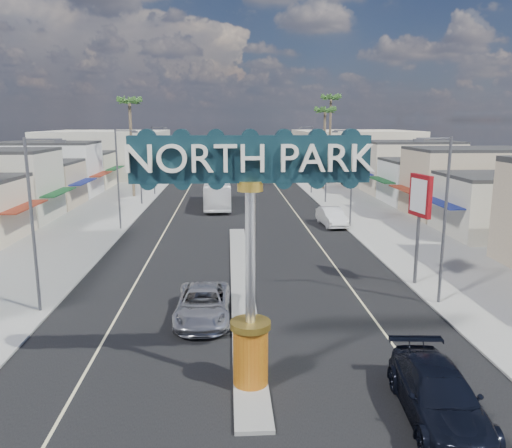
{
  "coord_description": "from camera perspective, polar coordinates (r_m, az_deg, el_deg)",
  "views": [
    {
      "loc": [
        -0.76,
        -15.07,
        9.81
      ],
      "look_at": [
        0.71,
        11.03,
        4.36
      ],
      "focal_mm": 35.0,
      "sensor_mm": 36.0,
      "label": 1
    }
  ],
  "objects": [
    {
      "name": "traffic_signal_left",
      "position": [
        59.92,
        -11.37,
        6.25
      ],
      "size": [
        5.09,
        0.45,
        6.0
      ],
      "color": "#47474C",
      "rests_on": "ground"
    },
    {
      "name": "traffic_signal_right",
      "position": [
        60.16,
        6.33,
        6.43
      ],
      "size": [
        5.09,
        0.45,
        6.0
      ],
      "color": "#47474C",
      "rests_on": "ground"
    },
    {
      "name": "streetlight_l_near",
      "position": [
        27.29,
        -23.94,
        0.75
      ],
      "size": [
        2.03,
        0.22,
        9.0
      ],
      "color": "#47474C",
      "rests_on": "ground"
    },
    {
      "name": "ground",
      "position": [
        46.13,
        -2.22,
        -0.51
      ],
      "size": [
        160.0,
        160.0,
        0.0
      ],
      "primitive_type": "plane",
      "color": "gray",
      "rests_on": "ground"
    },
    {
      "name": "gateway_sign",
      "position": [
        17.51,
        -0.66,
        -1.03
      ],
      "size": [
        8.2,
        1.5,
        9.15
      ],
      "color": "#B3420D",
      "rests_on": "median_island"
    },
    {
      "name": "streetlight_r_near",
      "position": [
        27.87,
        20.51,
        1.23
      ],
      "size": [
        2.03,
        0.22,
        9.0
      ],
      "color": "#47474C",
      "rests_on": "ground"
    },
    {
      "name": "palm_left_far",
      "position": [
        66.24,
        -14.25,
        12.89
      ],
      "size": [
        2.6,
        2.6,
        13.1
      ],
      "color": "brown",
      "rests_on": "ground"
    },
    {
      "name": "streetlight_l_far",
      "position": [
        67.93,
        -11.52,
        7.54
      ],
      "size": [
        2.03,
        0.22,
        9.0
      ],
      "color": "#47474C",
      "rests_on": "ground"
    },
    {
      "name": "streetlight_r_far",
      "position": [
        68.17,
        6.28,
        7.72
      ],
      "size": [
        2.03,
        0.22,
        9.0
      ],
      "color": "#47474C",
      "rests_on": "ground"
    },
    {
      "name": "bank_pylon_sign",
      "position": [
        30.84,
        18.23,
        2.42
      ],
      "size": [
        0.62,
        2.07,
        6.6
      ],
      "rotation": [
        0.0,
        0.0,
        0.18
      ],
      "color": "#47474C",
      "rests_on": "sidewalk_right"
    },
    {
      "name": "median_island",
      "position": [
        30.67,
        -1.66,
        -6.72
      ],
      "size": [
        1.3,
        30.0,
        0.16
      ],
      "primitive_type": "cube",
      "color": "gray",
      "rests_on": "ground"
    },
    {
      "name": "storefront_row_right",
      "position": [
        63.5,
        19.81,
        4.93
      ],
      "size": [
        12.0,
        42.0,
        6.0
      ],
      "primitive_type": "cube",
      "color": "#B7B29E",
      "rests_on": "ground"
    },
    {
      "name": "suv_right",
      "position": [
        18.55,
        20.14,
        -17.86
      ],
      "size": [
        2.86,
        6.08,
        1.71
      ],
      "primitive_type": "imported",
      "rotation": [
        0.0,
        0.0,
        -0.08
      ],
      "color": "black",
      "rests_on": "ground"
    },
    {
      "name": "backdrop_far_right",
      "position": [
        93.09,
        11.03,
        7.98
      ],
      "size": [
        20.0,
        20.0,
        8.0
      ],
      "primitive_type": "cube",
      "color": "beige",
      "rests_on": "ground"
    },
    {
      "name": "city_bus",
      "position": [
        57.83,
        -4.44,
        3.69
      ],
      "size": [
        3.09,
        12.32,
        3.42
      ],
      "primitive_type": "imported",
      "rotation": [
        0.0,
        0.0,
        0.02
      ],
      "color": "white",
      "rests_on": "ground"
    },
    {
      "name": "sidewalk_left",
      "position": [
        47.98,
        -19.18,
        -0.61
      ],
      "size": [
        8.0,
        120.0,
        0.12
      ],
      "primitive_type": "cube",
      "color": "gray",
      "rests_on": "ground"
    },
    {
      "name": "streetlight_l_mid",
      "position": [
        46.34,
        -15.34,
        5.49
      ],
      "size": [
        2.03,
        0.22,
        9.0
      ],
      "color": "#47474C",
      "rests_on": "ground"
    },
    {
      "name": "backdrop_far_left",
      "position": [
        92.73,
        -16.63,
        7.7
      ],
      "size": [
        20.0,
        20.0,
        8.0
      ],
      "primitive_type": "cube",
      "color": "#B7B29E",
      "rests_on": "ground"
    },
    {
      "name": "streetlight_r_mid",
      "position": [
        46.68,
        10.71,
        5.74
      ],
      "size": [
        2.03,
        0.22,
        9.0
      ],
      "color": "#47474C",
      "rests_on": "ground"
    },
    {
      "name": "storefront_row_left",
      "position": [
        62.92,
        -24.97,
        4.47
      ],
      "size": [
        12.0,
        42.0,
        6.0
      ],
      "primitive_type": "cube",
      "color": "beige",
      "rests_on": "ground"
    },
    {
      "name": "palm_right_mid",
      "position": [
        72.4,
        7.9,
        12.3
      ],
      "size": [
        2.6,
        2.6,
        12.1
      ],
      "color": "brown",
      "rests_on": "ground"
    },
    {
      "name": "road",
      "position": [
        46.13,
        -2.22,
        -0.5
      ],
      "size": [
        20.0,
        120.0,
        0.01
      ],
      "primitive_type": "cube",
      "color": "black",
      "rests_on": "ground"
    },
    {
      "name": "sidewalk_right",
      "position": [
        48.42,
        14.58,
        -0.22
      ],
      "size": [
        8.0,
        120.0,
        0.12
      ],
      "primitive_type": "cube",
      "color": "gray",
      "rests_on": "ground"
    },
    {
      "name": "car_parked_right",
      "position": [
        47.67,
        8.64,
        0.83
      ],
      "size": [
        2.25,
        5.39,
        1.73
      ],
      "primitive_type": "imported",
      "rotation": [
        0.0,
        0.0,
        0.08
      ],
      "color": "silver",
      "rests_on": "ground"
    },
    {
      "name": "palm_right_far",
      "position": [
        78.71,
        8.55,
        13.53
      ],
      "size": [
        2.6,
        2.6,
        14.1
      ],
      "color": "brown",
      "rests_on": "ground"
    },
    {
      "name": "suv_left",
      "position": [
        25.37,
        -6.09,
        -9.09
      ],
      "size": [
        2.68,
        5.77,
        1.6
      ],
      "primitive_type": "imported",
      "rotation": [
        0.0,
        0.0,
        -0.01
      ],
      "color": "#A9A8AD",
      "rests_on": "ground"
    }
  ]
}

